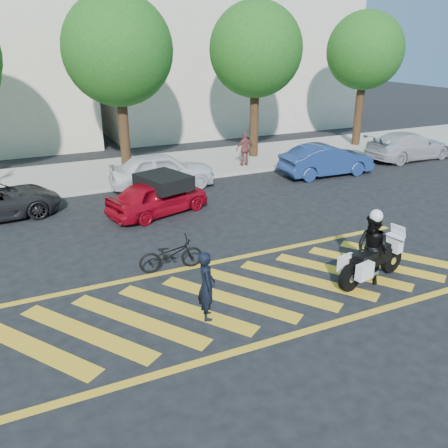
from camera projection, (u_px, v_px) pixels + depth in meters
name	position (u px, v px, depth m)	size (l,w,h in m)	color
ground	(251.00, 293.00, 11.43)	(90.00, 90.00, 0.00)	black
sidewalk	(127.00, 171.00, 21.52)	(60.00, 5.00, 0.15)	#9E998E
crosswalk	(250.00, 293.00, 11.42)	(12.33, 4.00, 0.01)	gold
building_right	(223.00, 41.00, 30.64)	(16.00, 8.00, 11.00)	beige
tree_center	(121.00, 54.00, 19.78)	(4.60, 4.60, 7.56)	black
tree_right	(257.00, 53.00, 22.35)	(4.40, 4.40, 7.41)	black
tree_far_right	(366.00, 54.00, 24.93)	(4.00, 4.00, 7.10)	black
officer_bike	(207.00, 286.00, 10.17)	(0.57, 0.38, 1.57)	black
bicycle	(171.00, 254.00, 12.43)	(0.59, 1.70, 0.89)	black
police_motorcycle	(371.00, 261.00, 11.80)	(2.32, 0.95, 1.03)	black
officer_moto	(372.00, 249.00, 11.68)	(0.86, 0.67, 1.78)	black
red_convertible	(158.00, 197.00, 16.35)	(1.47, 3.65, 1.24)	maroon
parked_mid_right	(162.00, 170.00, 19.23)	(1.70, 4.24, 1.44)	silver
parked_right	(327.00, 160.00, 20.93)	(1.46, 4.19, 1.38)	navy
parked_far_right	(409.00, 146.00, 23.71)	(1.90, 4.68, 1.36)	#A3A5AB
pedestrian_right	(245.00, 149.00, 21.91)	(0.91, 0.38, 1.56)	brown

